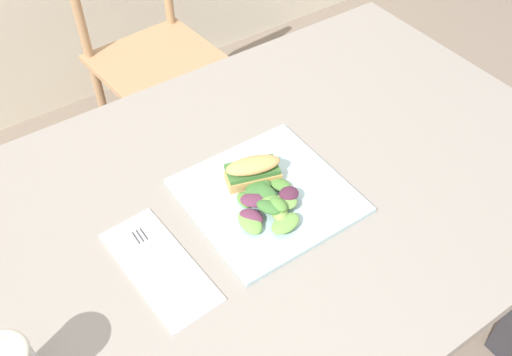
{
  "coord_description": "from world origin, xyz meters",
  "views": [
    {
      "loc": [
        -0.38,
        -0.41,
        1.56
      ],
      "look_at": [
        0.06,
        0.22,
        0.76
      ],
      "focal_mm": 39.38,
      "sensor_mm": 36.0,
      "label": 1
    }
  ],
  "objects_px": {
    "sandwich_half_front": "(253,170)",
    "fork_on_napkin": "(155,258)",
    "dining_table": "(253,236)",
    "chair_wooden_far": "(152,55)",
    "plate_lunch": "(268,195)"
  },
  "relations": [
    {
      "from": "plate_lunch",
      "to": "sandwich_half_front",
      "type": "relative_size",
      "value": 2.52
    },
    {
      "from": "dining_table",
      "to": "chair_wooden_far",
      "type": "relative_size",
      "value": 1.64
    },
    {
      "from": "plate_lunch",
      "to": "sandwich_half_front",
      "type": "xyz_separation_m",
      "value": [
        -0.0,
        0.05,
        0.03
      ]
    },
    {
      "from": "chair_wooden_far",
      "to": "dining_table",
      "type": "bearing_deg",
      "value": -103.52
    },
    {
      "from": "sandwich_half_front",
      "to": "fork_on_napkin",
      "type": "relative_size",
      "value": 0.64
    },
    {
      "from": "dining_table",
      "to": "sandwich_half_front",
      "type": "bearing_deg",
      "value": 56.21
    },
    {
      "from": "plate_lunch",
      "to": "chair_wooden_far",
      "type": "bearing_deg",
      "value": 78.14
    },
    {
      "from": "dining_table",
      "to": "chair_wooden_far",
      "type": "height_order",
      "value": "chair_wooden_far"
    },
    {
      "from": "dining_table",
      "to": "fork_on_napkin",
      "type": "distance_m",
      "value": 0.26
    },
    {
      "from": "chair_wooden_far",
      "to": "sandwich_half_front",
      "type": "bearing_deg",
      "value": -102.61
    },
    {
      "from": "chair_wooden_far",
      "to": "plate_lunch",
      "type": "xyz_separation_m",
      "value": [
        -0.2,
        -0.97,
        0.3
      ]
    },
    {
      "from": "dining_table",
      "to": "plate_lunch",
      "type": "xyz_separation_m",
      "value": [
        0.03,
        -0.01,
        0.12
      ]
    },
    {
      "from": "plate_lunch",
      "to": "fork_on_napkin",
      "type": "bearing_deg",
      "value": -177.85
    },
    {
      "from": "dining_table",
      "to": "sandwich_half_front",
      "type": "height_order",
      "value": "sandwich_half_front"
    },
    {
      "from": "sandwich_half_front",
      "to": "fork_on_napkin",
      "type": "distance_m",
      "value": 0.26
    }
  ]
}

